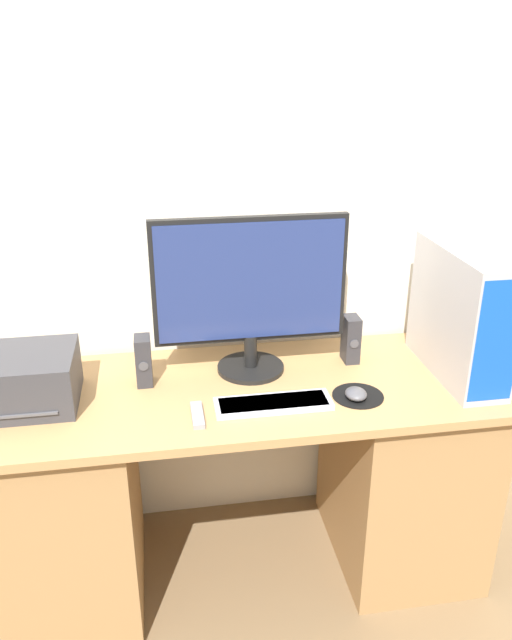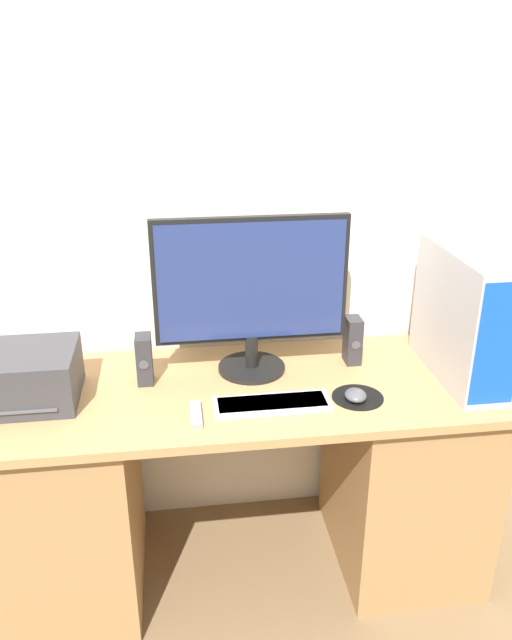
{
  "view_description": "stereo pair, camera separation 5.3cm",
  "coord_description": "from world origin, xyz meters",
  "px_view_note": "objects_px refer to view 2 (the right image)",
  "views": [
    {
      "loc": [
        -0.25,
        -1.49,
        1.81
      ],
      "look_at": [
        0.06,
        0.33,
        1.02
      ],
      "focal_mm": 35.0,
      "sensor_mm": 36.0,
      "label": 1
    },
    {
      "loc": [
        -0.19,
        -1.5,
        1.81
      ],
      "look_at": [
        0.06,
        0.33,
        1.02
      ],
      "focal_mm": 35.0,
      "sensor_mm": 36.0,
      "label": 2
    }
  ],
  "objects_px": {
    "mouse": "(356,395)",
    "speaker_left": "(144,359)",
    "keyboard": "(272,404)",
    "speaker_right": "(353,340)",
    "monitor": "(251,288)",
    "remote_control": "(196,414)",
    "printer": "(27,376)",
    "computer_tower": "(464,315)"
  },
  "relations": [
    {
      "from": "mouse",
      "to": "speaker_left",
      "type": "height_order",
      "value": "speaker_left"
    },
    {
      "from": "keyboard",
      "to": "speaker_right",
      "type": "xyz_separation_m",
      "value": [
        0.34,
        0.27,
        0.08
      ]
    },
    {
      "from": "monitor",
      "to": "remote_control",
      "type": "distance_m",
      "value": 0.46
    },
    {
      "from": "monitor",
      "to": "keyboard",
      "type": "height_order",
      "value": "monitor"
    },
    {
      "from": "monitor",
      "to": "speaker_right",
      "type": "xyz_separation_m",
      "value": [
        0.37,
        0.01,
        -0.22
      ]
    },
    {
      "from": "speaker_left",
      "to": "speaker_right",
      "type": "height_order",
      "value": "same"
    },
    {
      "from": "mouse",
      "to": "speaker_right",
      "type": "xyz_separation_m",
      "value": [
        0.06,
        0.27,
        0.06
      ]
    },
    {
      "from": "keyboard",
      "to": "printer",
      "type": "xyz_separation_m",
      "value": [
        -0.77,
        0.15,
        0.07
      ]
    },
    {
      "from": "speaker_left",
      "to": "speaker_right",
      "type": "xyz_separation_m",
      "value": [
        0.74,
        0.05,
        0.0
      ]
    },
    {
      "from": "monitor",
      "to": "printer",
      "type": "relative_size",
      "value": 2.09
    },
    {
      "from": "keyboard",
      "to": "printer",
      "type": "relative_size",
      "value": 1.18
    },
    {
      "from": "monitor",
      "to": "printer",
      "type": "xyz_separation_m",
      "value": [
        -0.74,
        -0.11,
        -0.22
      ]
    },
    {
      "from": "keyboard",
      "to": "computer_tower",
      "type": "bearing_deg",
      "value": 10.59
    },
    {
      "from": "printer",
      "to": "remote_control",
      "type": "height_order",
      "value": "printer"
    },
    {
      "from": "keyboard",
      "to": "mouse",
      "type": "distance_m",
      "value": 0.27
    },
    {
      "from": "speaker_left",
      "to": "computer_tower",
      "type": "bearing_deg",
      "value": -5.02
    },
    {
      "from": "mouse",
      "to": "speaker_left",
      "type": "xyz_separation_m",
      "value": [
        -0.67,
        0.22,
        0.06
      ]
    },
    {
      "from": "mouse",
      "to": "speaker_right",
      "type": "relative_size",
      "value": 0.47
    },
    {
      "from": "printer",
      "to": "speaker_left",
      "type": "xyz_separation_m",
      "value": [
        0.37,
        0.07,
        0.0
      ]
    },
    {
      "from": "keyboard",
      "to": "speaker_right",
      "type": "distance_m",
      "value": 0.44
    },
    {
      "from": "remote_control",
      "to": "monitor",
      "type": "bearing_deg",
      "value": 53.79
    },
    {
      "from": "speaker_left",
      "to": "printer",
      "type": "bearing_deg",
      "value": -169.1
    },
    {
      "from": "printer",
      "to": "speaker_right",
      "type": "relative_size",
      "value": 1.84
    },
    {
      "from": "monitor",
      "to": "computer_tower",
      "type": "height_order",
      "value": "monitor"
    },
    {
      "from": "monitor",
      "to": "speaker_left",
      "type": "distance_m",
      "value": 0.43
    },
    {
      "from": "monitor",
      "to": "computer_tower",
      "type": "xyz_separation_m",
      "value": [
        0.7,
        -0.14,
        -0.08
      ]
    },
    {
      "from": "monitor",
      "to": "remote_control",
      "type": "xyz_separation_m",
      "value": [
        -0.21,
        -0.29,
        -0.3
      ]
    },
    {
      "from": "monitor",
      "to": "computer_tower",
      "type": "bearing_deg",
      "value": -11.01
    },
    {
      "from": "keyboard",
      "to": "computer_tower",
      "type": "distance_m",
      "value": 0.71
    },
    {
      "from": "printer",
      "to": "speaker_right",
      "type": "height_order",
      "value": "same"
    },
    {
      "from": "printer",
      "to": "keyboard",
      "type": "bearing_deg",
      "value": -10.96
    },
    {
      "from": "speaker_right",
      "to": "remote_control",
      "type": "distance_m",
      "value": 0.65
    },
    {
      "from": "monitor",
      "to": "speaker_right",
      "type": "relative_size",
      "value": 3.84
    },
    {
      "from": "monitor",
      "to": "computer_tower",
      "type": "distance_m",
      "value": 0.72
    },
    {
      "from": "keyboard",
      "to": "computer_tower",
      "type": "xyz_separation_m",
      "value": [
        0.67,
        0.13,
        0.21
      ]
    },
    {
      "from": "printer",
      "to": "speaker_right",
      "type": "bearing_deg",
      "value": 6.33
    },
    {
      "from": "computer_tower",
      "to": "speaker_left",
      "type": "xyz_separation_m",
      "value": [
        -1.07,
        0.09,
        -0.14
      ]
    },
    {
      "from": "keyboard",
      "to": "speaker_right",
      "type": "relative_size",
      "value": 2.18
    },
    {
      "from": "keyboard",
      "to": "speaker_left",
      "type": "bearing_deg",
      "value": 151.3
    },
    {
      "from": "monitor",
      "to": "speaker_left",
      "type": "xyz_separation_m",
      "value": [
        -0.37,
        -0.04,
        -0.22
      ]
    },
    {
      "from": "speaker_right",
      "to": "mouse",
      "type": "bearing_deg",
      "value": -103.28
    },
    {
      "from": "printer",
      "to": "mouse",
      "type": "bearing_deg",
      "value": -8.27
    }
  ]
}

